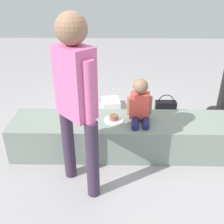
{
  "coord_description": "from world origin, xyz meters",
  "views": [
    {
      "loc": [
        -0.07,
        -2.53,
        1.87
      ],
      "look_at": [
        -0.11,
        -0.27,
        0.66
      ],
      "focal_mm": 42.05,
      "sensor_mm": 36.0,
      "label": 1
    }
  ],
  "objects_px": {
    "water_bottle_far_side": "(118,122)",
    "gift_bag": "(71,100)",
    "cake_plate": "(114,119)",
    "cake_box_white": "(111,103)",
    "handbag_black_leather": "(165,108)",
    "water_bottle_near_gift": "(46,116)",
    "child_seated": "(140,103)",
    "party_cup_red": "(150,123)",
    "adult_standing": "(76,94)"
  },
  "relations": [
    {
      "from": "water_bottle_far_side",
      "to": "cake_box_white",
      "type": "relative_size",
      "value": 0.69
    },
    {
      "from": "child_seated",
      "to": "adult_standing",
      "type": "height_order",
      "value": "adult_standing"
    },
    {
      "from": "child_seated",
      "to": "adult_standing",
      "type": "xyz_separation_m",
      "value": [
        -0.59,
        -0.57,
        0.36
      ]
    },
    {
      "from": "water_bottle_far_side",
      "to": "handbag_black_leather",
      "type": "relative_size",
      "value": 0.63
    },
    {
      "from": "cake_plate",
      "to": "cake_box_white",
      "type": "height_order",
      "value": "cake_plate"
    },
    {
      "from": "gift_bag",
      "to": "cake_box_white",
      "type": "bearing_deg",
      "value": 8.1
    },
    {
      "from": "gift_bag",
      "to": "handbag_black_leather",
      "type": "height_order",
      "value": "gift_bag"
    },
    {
      "from": "cake_box_white",
      "to": "handbag_black_leather",
      "type": "xyz_separation_m",
      "value": [
        0.8,
        -0.25,
        0.06
      ]
    },
    {
      "from": "gift_bag",
      "to": "party_cup_red",
      "type": "relative_size",
      "value": 3.22
    },
    {
      "from": "water_bottle_far_side",
      "to": "cake_plate",
      "type": "bearing_deg",
      "value": -96.02
    },
    {
      "from": "child_seated",
      "to": "party_cup_red",
      "type": "distance_m",
      "value": 0.82
    },
    {
      "from": "child_seated",
      "to": "gift_bag",
      "type": "distance_m",
      "value": 1.48
    },
    {
      "from": "cake_plate",
      "to": "adult_standing",
      "type": "bearing_deg",
      "value": -119.0
    },
    {
      "from": "cake_plate",
      "to": "water_bottle_far_side",
      "type": "height_order",
      "value": "cake_plate"
    },
    {
      "from": "gift_bag",
      "to": "water_bottle_far_side",
      "type": "bearing_deg",
      "value": -38.14
    },
    {
      "from": "cake_plate",
      "to": "party_cup_red",
      "type": "height_order",
      "value": "cake_plate"
    },
    {
      "from": "adult_standing",
      "to": "cake_box_white",
      "type": "height_order",
      "value": "adult_standing"
    },
    {
      "from": "cake_plate",
      "to": "party_cup_red",
      "type": "relative_size",
      "value": 2.09
    },
    {
      "from": "child_seated",
      "to": "adult_standing",
      "type": "distance_m",
      "value": 0.89
    },
    {
      "from": "adult_standing",
      "to": "party_cup_red",
      "type": "distance_m",
      "value": 1.66
    },
    {
      "from": "gift_bag",
      "to": "cake_box_white",
      "type": "height_order",
      "value": "gift_bag"
    },
    {
      "from": "water_bottle_far_side",
      "to": "gift_bag",
      "type": "bearing_deg",
      "value": 141.86
    },
    {
      "from": "adult_standing",
      "to": "water_bottle_near_gift",
      "type": "relative_size",
      "value": 8.63
    },
    {
      "from": "water_bottle_far_side",
      "to": "adult_standing",
      "type": "bearing_deg",
      "value": -109.05
    },
    {
      "from": "adult_standing",
      "to": "cake_box_white",
      "type": "xyz_separation_m",
      "value": [
        0.25,
        1.7,
        -0.92
      ]
    },
    {
      "from": "child_seated",
      "to": "party_cup_red",
      "type": "height_order",
      "value": "child_seated"
    },
    {
      "from": "water_bottle_far_side",
      "to": "cake_box_white",
      "type": "bearing_deg",
      "value": 99.61
    },
    {
      "from": "water_bottle_near_gift",
      "to": "cake_box_white",
      "type": "bearing_deg",
      "value": 27.87
    },
    {
      "from": "handbag_black_leather",
      "to": "party_cup_red",
      "type": "bearing_deg",
      "value": -128.08
    },
    {
      "from": "child_seated",
      "to": "party_cup_red",
      "type": "bearing_deg",
      "value": 69.08
    },
    {
      "from": "child_seated",
      "to": "adult_standing",
      "type": "bearing_deg",
      "value": -136.28
    },
    {
      "from": "child_seated",
      "to": "water_bottle_far_side",
      "type": "height_order",
      "value": "child_seated"
    },
    {
      "from": "water_bottle_far_side",
      "to": "party_cup_red",
      "type": "relative_size",
      "value": 1.94
    },
    {
      "from": "cake_plate",
      "to": "cake_box_white",
      "type": "bearing_deg",
      "value": 92.89
    },
    {
      "from": "water_bottle_far_side",
      "to": "handbag_black_leather",
      "type": "xyz_separation_m",
      "value": [
        0.69,
        0.39,
        0.02
      ]
    },
    {
      "from": "gift_bag",
      "to": "cake_box_white",
      "type": "relative_size",
      "value": 1.14
    },
    {
      "from": "gift_bag",
      "to": "water_bottle_far_side",
      "type": "height_order",
      "value": "gift_bag"
    },
    {
      "from": "cake_plate",
      "to": "party_cup_red",
      "type": "distance_m",
      "value": 0.83
    },
    {
      "from": "cake_plate",
      "to": "water_bottle_near_gift",
      "type": "relative_size",
      "value": 1.19
    },
    {
      "from": "party_cup_red",
      "to": "handbag_black_leather",
      "type": "xyz_separation_m",
      "value": [
        0.25,
        0.32,
        0.06
      ]
    },
    {
      "from": "cake_plate",
      "to": "water_bottle_near_gift",
      "type": "xyz_separation_m",
      "value": [
        -0.96,
        0.66,
        -0.34
      ]
    },
    {
      "from": "cake_plate",
      "to": "water_bottle_far_side",
      "type": "relative_size",
      "value": 1.08
    },
    {
      "from": "party_cup_red",
      "to": "handbag_black_leather",
      "type": "relative_size",
      "value": 0.32
    },
    {
      "from": "gift_bag",
      "to": "water_bottle_near_gift",
      "type": "relative_size",
      "value": 1.83
    },
    {
      "from": "adult_standing",
      "to": "gift_bag",
      "type": "relative_size",
      "value": 4.71
    },
    {
      "from": "cake_plate",
      "to": "water_bottle_far_side",
      "type": "bearing_deg",
      "value": 83.98
    },
    {
      "from": "child_seated",
      "to": "party_cup_red",
      "type": "relative_size",
      "value": 4.51
    },
    {
      "from": "child_seated",
      "to": "handbag_black_leather",
      "type": "xyz_separation_m",
      "value": [
        0.47,
        0.88,
        -0.5
      ]
    },
    {
      "from": "cake_box_white",
      "to": "gift_bag",
      "type": "bearing_deg",
      "value": -171.9
    },
    {
      "from": "water_bottle_near_gift",
      "to": "cake_plate",
      "type": "bearing_deg",
      "value": -34.48
    }
  ]
}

